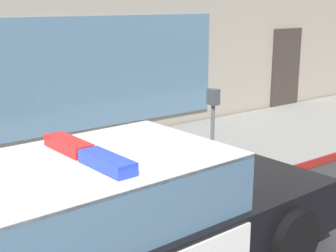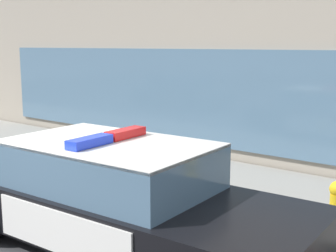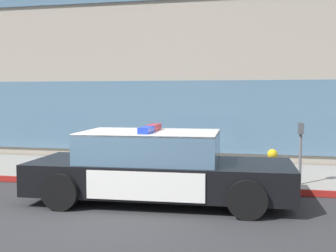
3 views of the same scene
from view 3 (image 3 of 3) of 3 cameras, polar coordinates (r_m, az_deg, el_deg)
ground at (r=8.00m, az=-10.43°, el=-11.08°), size 48.00×48.00×0.00m
sidewalk at (r=11.39m, az=-3.15°, el=-6.04°), size 48.00×3.26×0.15m
curb_red_paint at (r=9.84m, az=-5.76°, el=-7.69°), size 28.80×0.04×0.14m
storefront_building at (r=16.76m, az=9.59°, el=9.79°), size 22.33×8.47×7.49m
police_cruiser at (r=8.46m, az=-1.41°, el=-5.46°), size 5.13×2.26×1.49m
fire_hydrant at (r=9.99m, az=13.65°, el=-5.12°), size 0.34×0.39×0.73m
parking_meter at (r=9.73m, az=17.13°, el=-2.00°), size 0.12×0.18×1.34m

